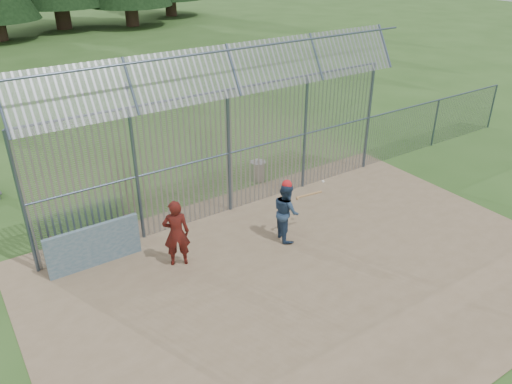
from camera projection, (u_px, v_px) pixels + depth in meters
ground at (296, 262)px, 13.72m from camera, size 120.00×120.00×0.00m
dirt_infield at (308, 270)px, 13.35m from camera, size 14.00×10.00×0.02m
dugout_wall at (94, 246)px, 13.30m from camera, size 2.50×0.12×1.20m
batter at (286, 211)px, 14.37m from camera, size 0.85×0.99×1.77m
onlooker at (176, 233)px, 13.19m from camera, size 0.83×0.70×1.93m
bg_kid_seated at (127, 90)px, 27.27m from camera, size 0.54×0.46×0.86m
batting_gear at (291, 186)px, 14.05m from camera, size 1.42×0.38×0.64m
trash_can at (258, 171)px, 18.07m from camera, size 0.56×0.56×0.82m
backstop_fence at (278, 131)px, 16.05m from camera, size 20.09×0.81×5.30m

